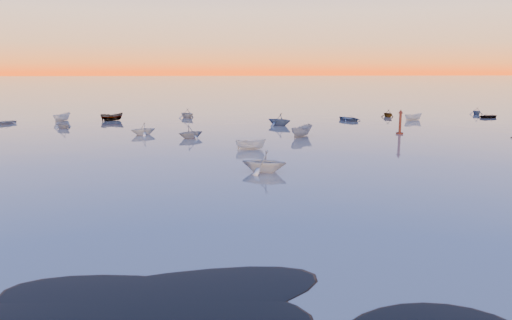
{
  "coord_description": "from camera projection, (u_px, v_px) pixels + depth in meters",
  "views": [
    {
      "loc": [
        -2.97,
        -17.31,
        9.62
      ],
      "look_at": [
        -0.26,
        28.0,
        0.86
      ],
      "focal_mm": 35.0,
      "sensor_mm": 36.0,
      "label": 1
    }
  ],
  "objects": [
    {
      "name": "ground",
      "position": [
        239.0,
        106.0,
        116.98
      ],
      "size": [
        600.0,
        600.0,
        0.0
      ],
      "primitive_type": "plane",
      "color": "slate",
      "rests_on": "ground"
    },
    {
      "name": "moored_fleet",
      "position": [
        247.0,
        133.0,
        70.91
      ],
      "size": [
        124.0,
        58.0,
        1.2
      ],
      "primitive_type": null,
      "color": "beige",
      "rests_on": "ground"
    },
    {
      "name": "boat_near_center",
      "position": [
        251.0,
        149.0,
        57.19
      ],
      "size": [
        1.68,
        3.56,
        1.2
      ],
      "primitive_type": "imported",
      "rotation": [
        0.0,
        0.0,
        1.51
      ],
      "color": "beige",
      "rests_on": "ground"
    },
    {
      "name": "channel_marker",
      "position": [
        400.0,
        124.0,
        69.39
      ],
      "size": [
        1.0,
        1.0,
        3.55
      ],
      "color": "#49190F",
      "rests_on": "ground"
    }
  ]
}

